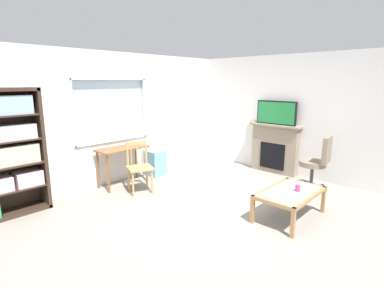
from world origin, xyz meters
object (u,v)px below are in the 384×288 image
at_px(coffee_table, 290,195).
at_px(plastic_drawer_unit, 155,163).
at_px(desk_under_window, 123,154).
at_px(sippy_cup, 298,188).
at_px(office_chair, 318,160).
at_px(fireplace, 275,148).
at_px(wooden_chair, 139,167).
at_px(tv, 276,113).
at_px(bookshelf, 9,148).

bearing_deg(coffee_table, plastic_drawer_unit, 90.41).
distance_m(desk_under_window, sippy_cup, 3.17).
xyz_separation_m(office_chair, sippy_cup, (-1.36, -0.24, -0.10)).
height_order(fireplace, coffee_table, fireplace).
xyz_separation_m(desk_under_window, wooden_chair, (-0.01, -0.52, -0.14)).
relative_size(office_chair, coffee_table, 0.92).
xyz_separation_m(tv, sippy_cup, (-1.78, -1.33, -0.85)).
bearing_deg(plastic_drawer_unit, desk_under_window, -176.53).
bearing_deg(desk_under_window, fireplace, -31.91).
height_order(plastic_drawer_unit, sippy_cup, plastic_drawer_unit).
bearing_deg(tv, fireplace, 0.00).
relative_size(plastic_drawer_unit, coffee_table, 0.49).
bearing_deg(sippy_cup, wooden_chair, 110.30).
relative_size(tv, sippy_cup, 9.82).
xyz_separation_m(wooden_chair, coffee_table, (0.85, -2.44, -0.11)).
height_order(desk_under_window, wooden_chair, wooden_chair).
xyz_separation_m(desk_under_window, office_chair, (2.28, -2.79, -0.05)).
distance_m(wooden_chair, sippy_cup, 2.68).
bearing_deg(sippy_cup, bookshelf, 131.39).
relative_size(desk_under_window, sippy_cup, 10.65).
bearing_deg(wooden_chair, fireplace, -23.37).
height_order(wooden_chair, plastic_drawer_unit, wooden_chair).
bearing_deg(coffee_table, bookshelf, 131.26).
height_order(coffee_table, sippy_cup, sippy_cup).
relative_size(desk_under_window, tv, 1.09).
xyz_separation_m(bookshelf, plastic_drawer_unit, (2.67, -0.06, -0.74)).
distance_m(plastic_drawer_unit, coffee_table, 3.01).
bearing_deg(tv, sippy_cup, -143.25).
distance_m(office_chair, sippy_cup, 1.38).
relative_size(bookshelf, office_chair, 1.87).
distance_m(desk_under_window, office_chair, 3.61).
bearing_deg(wooden_chair, tv, -23.50).
bearing_deg(wooden_chair, sippy_cup, -69.70).
bearing_deg(office_chair, fireplace, 67.93).
xyz_separation_m(bookshelf, wooden_chair, (1.83, -0.62, -0.54)).
relative_size(bookshelf, tv, 2.11).
xyz_separation_m(wooden_chair, sippy_cup, (0.93, -2.51, -0.01)).
xyz_separation_m(tv, coffee_table, (-1.86, -1.26, -0.95)).
bearing_deg(fireplace, plastic_drawer_unit, 137.41).
xyz_separation_m(desk_under_window, sippy_cup, (0.92, -3.03, -0.16)).
xyz_separation_m(wooden_chair, tv, (2.71, -1.18, 0.84)).
height_order(bookshelf, wooden_chair, bookshelf).
relative_size(fireplace, coffee_table, 1.03).
distance_m(bookshelf, wooden_chair, 2.01).
distance_m(fireplace, tv, 0.77).
xyz_separation_m(bookshelf, desk_under_window, (1.84, -0.11, -0.40)).
xyz_separation_m(fireplace, office_chair, (-0.44, -1.10, 0.02)).
bearing_deg(office_chair, bookshelf, 144.88).
height_order(bookshelf, desk_under_window, bookshelf).
bearing_deg(desk_under_window, plastic_drawer_unit, 3.47).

